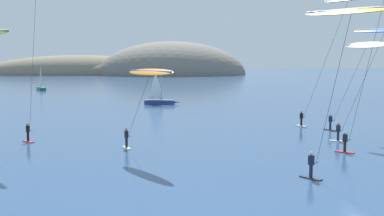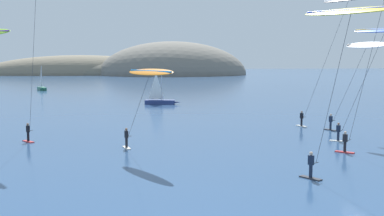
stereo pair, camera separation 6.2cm
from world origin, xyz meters
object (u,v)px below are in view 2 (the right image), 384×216
(kitesurfer_magenta, at_px, (35,8))
(kitesurfer_white, at_px, (363,54))
(kitesurfer_blue, at_px, (381,40))
(sailboat_near, at_px, (162,100))
(sailboat_far, at_px, (42,87))
(kitesurfer_yellow, at_px, (348,22))
(kitesurfer_orange, at_px, (148,77))
(kitesurfer_black, at_px, (344,11))

(kitesurfer_magenta, xyz_separation_m, kitesurfer_white, (30.12, 0.62, -3.76))
(kitesurfer_blue, distance_m, kitesurfer_white, 5.88)
(sailboat_near, height_order, sailboat_far, same)
(sailboat_far, xyz_separation_m, kitesurfer_white, (40.28, -72.51, 7.27))
(kitesurfer_yellow, height_order, kitesurfer_orange, kitesurfer_yellow)
(sailboat_near, distance_m, kitesurfer_orange, 41.60)
(sailboat_near, bearing_deg, kitesurfer_yellow, -83.63)
(kitesurfer_orange, bearing_deg, kitesurfer_black, 23.18)
(sailboat_far, bearing_deg, kitesurfer_blue, -63.60)
(sailboat_near, height_order, kitesurfer_blue, kitesurfer_blue)
(kitesurfer_black, bearing_deg, sailboat_far, 118.93)
(sailboat_far, xyz_separation_m, kitesurfer_magenta, (10.15, -73.14, 11.03))
(sailboat_near, height_order, kitesurfer_magenta, kitesurfer_magenta)
(kitesurfer_magenta, bearing_deg, sailboat_far, 97.90)
(kitesurfer_orange, distance_m, kitesurfer_white, 22.24)
(sailboat_near, bearing_deg, kitesurfer_blue, -69.86)
(kitesurfer_blue, relative_size, kitesurfer_black, 0.75)
(sailboat_far, distance_m, kitesurfer_white, 83.27)
(sailboat_near, distance_m, sailboat_far, 45.31)
(sailboat_near, bearing_deg, kitesurfer_magenta, -111.95)
(sailboat_far, xyz_separation_m, kitesurfer_yellow, (29.92, -89.66, 8.90))
(sailboat_near, height_order, kitesurfer_yellow, kitesurfer_yellow)
(kitesurfer_yellow, bearing_deg, kitesurfer_magenta, 140.11)
(sailboat_near, relative_size, kitesurfer_orange, 0.79)
(kitesurfer_white, bearing_deg, kitesurfer_blue, -105.09)
(sailboat_near, xyz_separation_m, kitesurfer_white, (16.09, -34.20, 7.27))
(kitesurfer_black, distance_m, kitesurfer_white, 4.70)
(kitesurfer_blue, bearing_deg, sailboat_far, 116.40)
(kitesurfer_yellow, xyz_separation_m, kitesurfer_white, (10.36, 17.14, -1.63))
(kitesurfer_orange, height_order, kitesurfer_white, kitesurfer_white)
(kitesurfer_orange, bearing_deg, kitesurfer_white, 17.71)
(kitesurfer_magenta, bearing_deg, kitesurfer_yellow, -39.89)
(kitesurfer_yellow, bearing_deg, kitesurfer_orange, 135.96)
(sailboat_near, bearing_deg, kitesurfer_white, -64.80)
(sailboat_far, height_order, kitesurfer_yellow, kitesurfer_yellow)
(kitesurfer_blue, distance_m, kitesurfer_black, 8.00)
(kitesurfer_magenta, bearing_deg, kitesurfer_white, 1.19)
(sailboat_far, xyz_separation_m, kitesurfer_orange, (19.16, -79.26, 5.40))
(kitesurfer_white, bearing_deg, kitesurfer_orange, -162.29)
(sailboat_near, xyz_separation_m, kitesurfer_yellow, (5.73, -51.34, 8.90))
(sailboat_far, relative_size, kitesurfer_magenta, 0.45)
(sailboat_near, bearing_deg, sailboat_far, 122.26)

